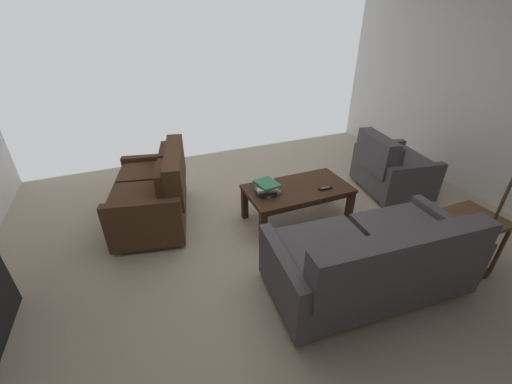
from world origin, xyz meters
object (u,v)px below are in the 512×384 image
end_table (471,226)px  tv_remote (325,188)px  book_stack (267,187)px  loveseat_near (155,192)px  sofa_main (373,260)px  coffee_table (298,192)px  armchair_side (391,168)px

end_table → tv_remote: (0.81, -1.17, -0.02)m
book_stack → tv_remote: size_ratio=2.09×
loveseat_near → end_table: bearing=143.0°
sofa_main → tv_remote: (-0.22, -1.08, 0.10)m
loveseat_near → book_stack: (-1.15, 0.59, 0.13)m
coffee_table → armchair_side: armchair_side is taller
coffee_table → armchair_side: bearing=-175.1°
loveseat_near → coffee_table: size_ratio=1.17×
coffee_table → tv_remote: size_ratio=7.46×
sofa_main → coffee_table: (0.04, -1.24, 0.02)m
sofa_main → end_table: size_ratio=3.08×
sofa_main → end_table: sofa_main is taller
coffee_table → tv_remote: tv_remote is taller
loveseat_near → coffee_table: (-1.53, 0.64, 0.00)m
loveseat_near → end_table: (-2.61, 1.96, 0.10)m
coffee_table → book_stack: size_ratio=3.57×
sofa_main → coffee_table: 1.24m
armchair_side → book_stack: armchair_side is taller
loveseat_near → coffee_table: loveseat_near is taller
end_table → book_stack: 2.00m
sofa_main → armchair_side: 2.01m
book_stack → end_table: bearing=136.7°
coffee_table → tv_remote: 0.32m
end_table → book_stack: size_ratio=1.73×
book_stack → tv_remote: (-0.64, 0.20, -0.05)m
sofa_main → loveseat_near: bearing=-50.0°
loveseat_near → armchair_side: 3.08m
sofa_main → tv_remote: size_ratio=11.15×
end_table → tv_remote: end_table is taller
coffee_table → sofa_main: bearing=92.1°
armchair_side → end_table: bearing=73.4°
end_table → armchair_side: armchair_side is taller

